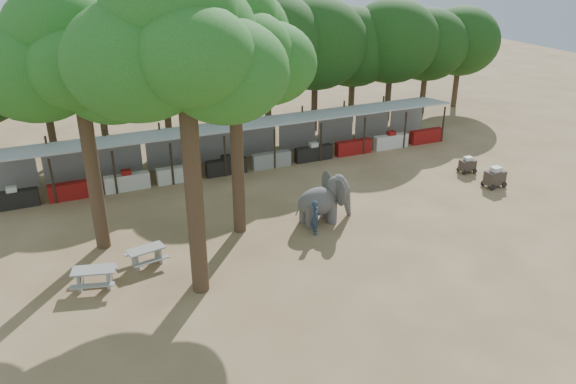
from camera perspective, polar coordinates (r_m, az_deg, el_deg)
name	(u,v)px	position (r m, az deg, el deg)	size (l,w,h in m)	color
ground	(362,281)	(22.69, 7.52, -8.92)	(100.00, 100.00, 0.00)	brown
vendor_stalls	(243,147)	(33.53, -4.56, 4.61)	(28.00, 2.99, 2.80)	#9CA0A4
yard_tree_left	(71,58)	(23.65, -21.14, 12.57)	(7.10, 6.90, 11.02)	#332316
yard_tree_center	(178,46)	(18.99, -11.16, 14.34)	(7.10, 6.90, 12.04)	#332316
yard_tree_back	(228,43)	(23.69, -6.10, 14.85)	(7.10, 6.90, 11.36)	#332316
backdrop_trees	(214,58)	(37.18, -7.53, 13.32)	(46.46, 5.95, 8.33)	#332316
elephant	(325,199)	(26.66, 3.76, -0.74)	(2.95, 2.26, 2.26)	#464343
handler	(315,217)	(25.59, 2.81, -2.57)	(0.59, 0.40, 1.65)	#26384C
picnic_table_near	(94,275)	(23.07, -19.07, -8.02)	(1.95, 1.83, 0.81)	gray
picnic_table_far	(146,254)	(24.03, -14.20, -6.12)	(1.73, 1.62, 0.75)	gray
cart_front	(495,177)	(32.61, 20.27, 1.43)	(1.21, 0.82, 1.16)	#312723
cart_back	(467,165)	(34.22, 17.77, 2.65)	(1.03, 0.72, 0.96)	#312723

